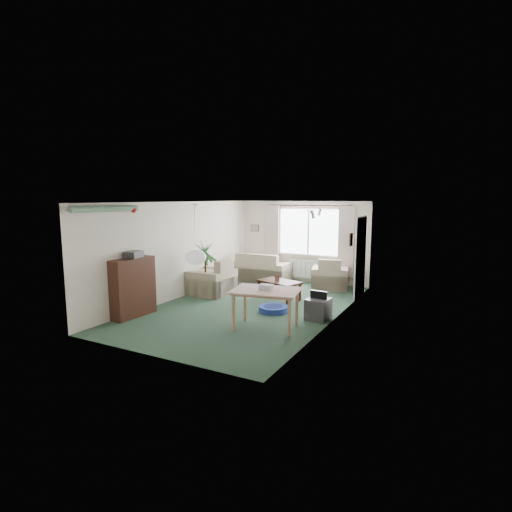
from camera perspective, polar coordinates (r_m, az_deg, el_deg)
The scene contains 25 objects.
ground at distance 9.28m, azimuth -0.88°, elevation -7.29°, with size 6.50×6.50×0.00m, color #294532.
window at distance 11.83m, azimuth 7.54°, elevation 3.43°, with size 1.80×0.03×1.30m, color white.
curtain_rod at distance 11.72m, azimuth 7.47°, elevation 7.16°, with size 2.60×0.03×0.03m, color black.
curtain_left at distance 12.21m, azimuth 2.29°, elevation 2.56°, with size 0.45×0.08×2.00m, color beige.
curtain_right at distance 11.41m, azimuth 12.76°, elevation 1.96°, with size 0.45×0.08×2.00m, color beige.
radiator at distance 11.94m, azimuth 7.37°, elevation -1.85°, with size 1.20×0.10×0.55m, color white.
doorway at distance 10.40m, azimuth 14.73°, elevation -0.22°, with size 0.03×0.95×2.00m, color black.
pendant_lamp at distance 6.96m, azimuth -8.61°, elevation -0.17°, with size 0.36×0.36×0.36m, color white.
tinsel_garland at distance 8.33m, azimuth -20.62°, elevation 6.31°, with size 1.60×1.60×0.12m, color #196626.
bauble_cluster_a at distance 9.23m, azimuth 8.97°, elevation 6.51°, with size 0.20×0.20×0.20m, color silver.
bauble_cluster_b at distance 8.00m, azimuth 8.18°, elevation 6.26°, with size 0.20×0.20×0.20m, color silver.
wall_picture_back at distance 12.57m, azimuth -0.18°, elevation 4.02°, with size 0.28×0.03×0.22m, color brown.
wall_picture_right at distance 9.37m, azimuth 13.41°, elevation 2.30°, with size 0.03×0.24×0.30m, color brown.
sofa at distance 12.06m, azimuth 0.84°, elevation -1.55°, with size 1.71×0.91×0.86m, color beige.
armchair_corner at distance 11.24m, azimuth 10.54°, elevation -2.41°, with size 0.96×0.91×0.86m, color #BCAD8E.
armchair_left at distance 10.48m, azimuth -6.35°, elevation -2.92°, with size 1.03×0.98×0.92m, color #C5AE95.
coffee_table at distance 9.94m, azimuth 3.35°, elevation -4.87°, with size 1.02×0.57×0.46m, color black.
photo_frame at distance 9.85m, azimuth 3.03°, elevation -3.14°, with size 0.12×0.02×0.16m, color brown.
bookshelf at distance 8.82m, azimuth -17.21°, elevation -4.31°, with size 0.34×1.02×1.25m, color black.
hifi_box at distance 8.75m, azimuth -17.12°, elevation 0.22°, with size 0.28×0.35×0.14m, color #302F34.
houseplant at distance 10.19m, azimuth -7.24°, elevation -1.84°, with size 0.61×0.61×1.42m, color #216130.
dining_table at distance 7.74m, azimuth 1.43°, elevation -7.64°, with size 1.17×0.78×0.73m, color #9F8856.
gift_box at distance 7.65m, azimuth 1.48°, elevation -4.53°, with size 0.25×0.18×0.12m, color white.
tv_cube at distance 8.42m, azimuth 8.89°, elevation -7.48°, with size 0.43×0.48×0.43m, color #37383C.
pet_bed at distance 8.88m, azimuth 2.47°, elevation -7.58°, with size 0.64×0.64×0.13m, color navy.
Camera 1 is at (4.31, -7.82, 2.50)m, focal length 28.00 mm.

